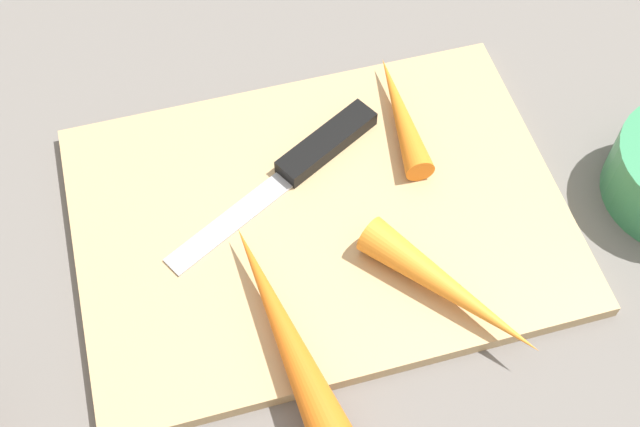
{
  "coord_description": "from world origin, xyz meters",
  "views": [
    {
      "loc": [
        0.09,
        0.32,
        0.53
      ],
      "look_at": [
        0.0,
        0.0,
        0.01
      ],
      "focal_mm": 46.4,
      "sensor_mm": 36.0,
      "label": 1
    }
  ],
  "objects_px": {
    "carrot_medium": "(450,290)",
    "carrot_shortest": "(401,113)",
    "cutting_board": "(320,218)",
    "carrot_longest": "(284,330)",
    "knife": "(314,153)"
  },
  "relations": [
    {
      "from": "knife",
      "to": "carrot_medium",
      "type": "relative_size",
      "value": 1.31
    },
    {
      "from": "carrot_medium",
      "to": "carrot_longest",
      "type": "distance_m",
      "value": 0.12
    },
    {
      "from": "carrot_medium",
      "to": "carrot_shortest",
      "type": "distance_m",
      "value": 0.16
    },
    {
      "from": "carrot_longest",
      "to": "cutting_board",
      "type": "bearing_deg",
      "value": -37.14
    },
    {
      "from": "cutting_board",
      "to": "carrot_shortest",
      "type": "xyz_separation_m",
      "value": [
        -0.08,
        -0.07,
        0.02
      ]
    },
    {
      "from": "cutting_board",
      "to": "carrot_medium",
      "type": "xyz_separation_m",
      "value": [
        -0.07,
        0.09,
        0.02
      ]
    },
    {
      "from": "knife",
      "to": "carrot_longest",
      "type": "relative_size",
      "value": 1.07
    },
    {
      "from": "carrot_longest",
      "to": "knife",
      "type": "bearing_deg",
      "value": -31.1
    },
    {
      "from": "cutting_board",
      "to": "carrot_shortest",
      "type": "bearing_deg",
      "value": -141.53
    },
    {
      "from": "cutting_board",
      "to": "carrot_longest",
      "type": "xyz_separation_m",
      "value": [
        0.05,
        0.09,
        0.02
      ]
    },
    {
      "from": "knife",
      "to": "carrot_longest",
      "type": "height_order",
      "value": "carrot_longest"
    },
    {
      "from": "carrot_medium",
      "to": "carrot_shortest",
      "type": "xyz_separation_m",
      "value": [
        -0.02,
        -0.16,
        -0.0
      ]
    },
    {
      "from": "carrot_longest",
      "to": "carrot_shortest",
      "type": "bearing_deg",
      "value": -48.74
    },
    {
      "from": "cutting_board",
      "to": "carrot_longest",
      "type": "relative_size",
      "value": 2.09
    },
    {
      "from": "cutting_board",
      "to": "carrot_longest",
      "type": "bearing_deg",
      "value": 61.24
    }
  ]
}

